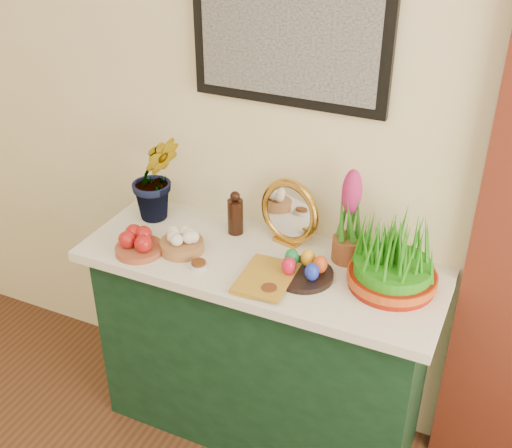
% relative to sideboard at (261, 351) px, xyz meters
% --- Properties ---
extents(sideboard, '(1.30, 0.45, 0.85)m').
position_rel_sideboard_xyz_m(sideboard, '(0.00, 0.00, 0.00)').
color(sideboard, '#143722').
rests_on(sideboard, ground).
extents(tablecloth, '(1.40, 0.55, 0.04)m').
position_rel_sideboard_xyz_m(tablecloth, '(0.00, 0.00, 0.45)').
color(tablecloth, white).
rests_on(tablecloth, sideboard).
extents(hyacinth_green, '(0.32, 0.32, 0.49)m').
position_rel_sideboard_xyz_m(hyacinth_green, '(-0.52, 0.11, 0.71)').
color(hyacinth_green, '#2B741A').
rests_on(hyacinth_green, tablecloth).
extents(apple_bowl, '(0.24, 0.24, 0.09)m').
position_rel_sideboard_xyz_m(apple_bowl, '(-0.45, -0.16, 0.50)').
color(apple_bowl, '#9A4A2E').
rests_on(apple_bowl, tablecloth).
extents(garlic_basket, '(0.21, 0.21, 0.09)m').
position_rel_sideboard_xyz_m(garlic_basket, '(-0.30, -0.08, 0.50)').
color(garlic_basket, '#A46E42').
rests_on(garlic_basket, tablecloth).
extents(vinegar_cruet, '(0.06, 0.06, 0.19)m').
position_rel_sideboard_xyz_m(vinegar_cruet, '(-0.18, 0.13, 0.55)').
color(vinegar_cruet, black).
rests_on(vinegar_cruet, tablecloth).
extents(mirror, '(0.27, 0.12, 0.27)m').
position_rel_sideboard_xyz_m(mirror, '(0.05, 0.16, 0.59)').
color(mirror, gold).
rests_on(mirror, tablecloth).
extents(book, '(0.18, 0.26, 0.03)m').
position_rel_sideboard_xyz_m(book, '(-0.02, -0.13, 0.48)').
color(book, '#B58623').
rests_on(book, tablecloth).
extents(spice_dish_left, '(0.07, 0.07, 0.03)m').
position_rel_sideboard_xyz_m(spice_dish_left, '(-0.19, -0.15, 0.48)').
color(spice_dish_left, silver).
rests_on(spice_dish_left, tablecloth).
extents(spice_dish_right, '(0.07, 0.07, 0.03)m').
position_rel_sideboard_xyz_m(spice_dish_right, '(0.12, -0.19, 0.48)').
color(spice_dish_right, silver).
rests_on(spice_dish_right, tablecloth).
extents(egg_plate, '(0.29, 0.29, 0.09)m').
position_rel_sideboard_xyz_m(egg_plate, '(0.19, -0.04, 0.50)').
color(egg_plate, black).
rests_on(egg_plate, tablecloth).
extents(hyacinth_pink, '(0.12, 0.12, 0.38)m').
position_rel_sideboard_xyz_m(hyacinth_pink, '(0.29, 0.13, 0.63)').
color(hyacinth_pink, brown).
rests_on(hyacinth_pink, tablecloth).
extents(wheatgrass_sabzeh, '(0.32, 0.32, 0.26)m').
position_rel_sideboard_xyz_m(wheatgrass_sabzeh, '(0.49, 0.04, 0.58)').
color(wheatgrass_sabzeh, maroon).
rests_on(wheatgrass_sabzeh, tablecloth).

